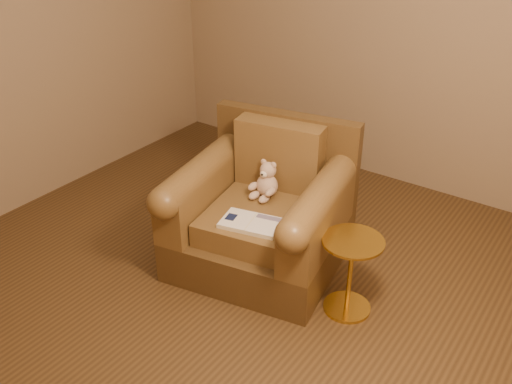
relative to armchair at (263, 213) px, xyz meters
The scene contains 6 objects.
floor 0.57m from the armchair, 77.98° to the right, with size 4.00×4.00×0.00m, color #4C331A.
room 1.44m from the armchair, 77.98° to the right, with size 4.02×4.02×2.71m.
armchair is the anchor object (origin of this frame).
teddy_bear 0.19m from the armchair, 113.91° to the left, with size 0.18×0.20×0.25m.
guidebook 0.30m from the armchair, 70.75° to the right, with size 0.39×0.29×0.03m.
side_table 0.72m from the armchair, 11.25° to the right, with size 0.35×0.35×0.49m.
Camera 1 is at (1.66, -2.13, 2.26)m, focal length 40.00 mm.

